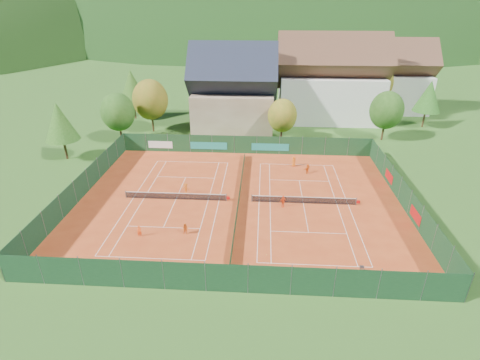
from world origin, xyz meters
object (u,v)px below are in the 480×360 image
at_px(ball_hopper, 362,268).
at_px(player_left_mid, 185,229).
at_px(player_right_far_a, 294,161).
at_px(player_left_far, 186,189).
at_px(hotel_block_a, 330,84).
at_px(player_right_far_b, 307,169).
at_px(player_right_near, 283,202).
at_px(chalet, 234,93).
at_px(player_left_near, 139,231).
at_px(hotel_block_b, 389,80).

bearing_deg(ball_hopper, player_left_mid, 163.68).
height_order(ball_hopper, player_right_far_a, player_right_far_a).
bearing_deg(player_left_far, hotel_block_a, -124.63).
distance_m(hotel_block_a, player_left_mid, 48.93).
bearing_deg(player_right_far_b, hotel_block_a, -148.02).
bearing_deg(player_right_far_b, player_right_near, 24.36).
xyz_separation_m(chalet, hotel_block_a, (19.00, 6.00, 0.76)).
relative_size(chalet, player_right_far_a, 10.33).
height_order(player_left_mid, player_right_far_b, player_right_far_b).
height_order(player_left_near, player_left_far, player_left_far).
bearing_deg(hotel_block_b, player_right_far_a, -124.51).
bearing_deg(player_left_mid, player_right_near, 35.59).
height_order(player_left_near, player_right_far_a, player_right_far_a).
bearing_deg(player_right_far_a, ball_hopper, 68.66).
distance_m(hotel_block_b, player_right_far_b, 41.20).
relative_size(hotel_block_b, player_right_far_a, 11.01).
height_order(ball_hopper, player_left_near, player_left_near).
height_order(chalet, player_left_near, chalet).
bearing_deg(hotel_block_b, player_right_far_b, -120.49).
relative_size(hotel_block_b, player_right_near, 11.16).
bearing_deg(player_left_near, player_left_far, 59.45).
relative_size(player_left_mid, player_left_far, 0.91).
height_order(hotel_block_a, hotel_block_b, hotel_block_a).
relative_size(hotel_block_b, player_left_mid, 12.87).
distance_m(player_left_near, player_right_far_b, 25.86).
bearing_deg(chalet, player_right_far_b, -59.78).
xyz_separation_m(player_left_near, player_right_far_b, (19.36, 17.15, 0.06)).
height_order(player_left_mid, player_right_far_a, player_right_far_a).
relative_size(chalet, hotel_block_a, 0.75).
bearing_deg(player_left_mid, player_right_far_a, 60.15).
bearing_deg(player_right_near, player_left_far, 137.87).
bearing_deg(player_right_near, player_left_near, 175.06).
xyz_separation_m(hotel_block_a, hotel_block_b, (14.00, 8.00, -0.76)).
xyz_separation_m(hotel_block_a, ball_hopper, (-3.78, -48.68, -6.83)).
xyz_separation_m(player_right_near, player_right_far_a, (2.11, 12.37, 0.01)).
bearing_deg(player_left_mid, chalet, 90.82).
distance_m(player_left_far, player_right_near, 12.68).
height_order(chalet, ball_hopper, chalet).
xyz_separation_m(ball_hopper, player_left_mid, (-17.47, 5.11, 0.12)).
bearing_deg(player_right_far_b, ball_hopper, 53.51).
bearing_deg(player_left_mid, player_left_far, 104.99).
bearing_deg(player_left_near, hotel_block_b, 39.19).
bearing_deg(player_left_far, ball_hopper, 142.50).
height_order(chalet, hotel_block_a, hotel_block_a).
bearing_deg(player_right_far_a, player_left_near, 15.69).
bearing_deg(ball_hopper, hotel_block_a, 85.56).
height_order(chalet, player_left_far, chalet).
height_order(hotel_block_a, player_right_far_a, hotel_block_a).
xyz_separation_m(chalet, player_right_far_a, (10.52, -18.70, -5.84)).
bearing_deg(player_left_far, player_right_far_b, -156.86).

